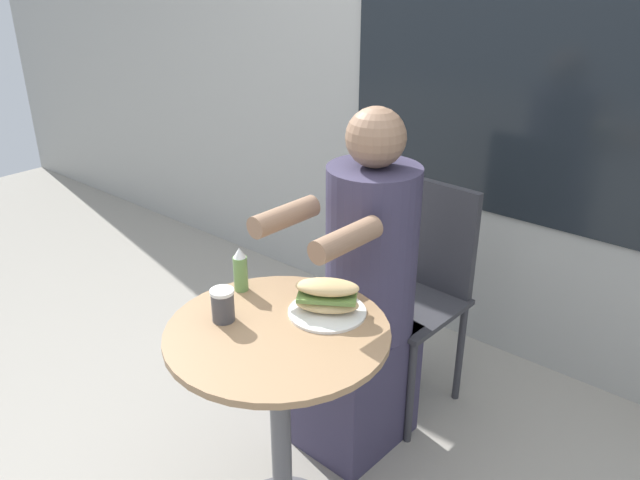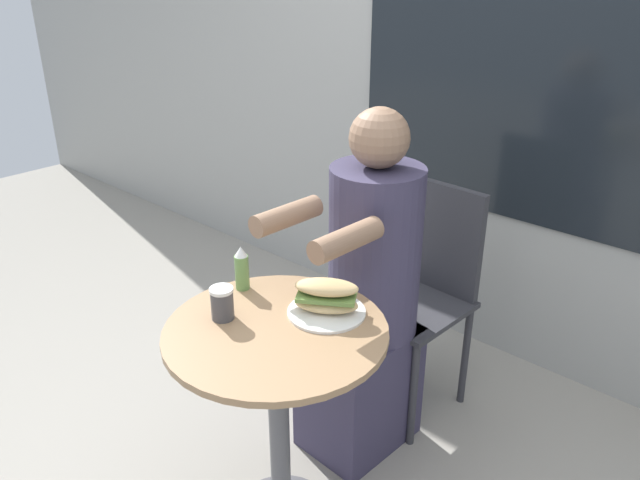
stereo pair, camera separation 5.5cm
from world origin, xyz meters
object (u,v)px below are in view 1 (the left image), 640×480
sandwich_on_plate (327,299)px  seated_diner (364,308)px  cafe_table (279,389)px  drink_cup (223,305)px  diner_chair (419,276)px  condiment_bottle (240,270)px

sandwich_on_plate → seated_diner: bearing=108.1°
cafe_table → sandwich_on_plate: 0.29m
seated_diner → cafe_table: bearing=99.5°
drink_cup → seated_diner: bearing=80.7°
sandwich_on_plate → diner_chair: bearing=98.6°
cafe_table → seated_diner: seated_diner is taller
cafe_table → diner_chair: bearing=93.6°
condiment_bottle → diner_chair: bearing=76.1°
condiment_bottle → sandwich_on_plate: bearing=12.4°
cafe_table → seated_diner: bearing=96.9°
seated_diner → sandwich_on_plate: bearing=110.7°
cafe_table → drink_cup: bearing=-157.4°
sandwich_on_plate → cafe_table: bearing=-108.0°
diner_chair → sandwich_on_plate: 0.71m
diner_chair → sandwich_on_plate: bearing=101.2°
drink_cup → condiment_bottle: 0.17m
cafe_table → condiment_bottle: 0.36m
cafe_table → seated_diner: size_ratio=0.59×
diner_chair → condiment_bottle: bearing=78.8°
cafe_table → drink_cup: size_ratio=7.62×
sandwich_on_plate → condiment_bottle: bearing=-167.6°
seated_diner → diner_chair: bearing=-88.3°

